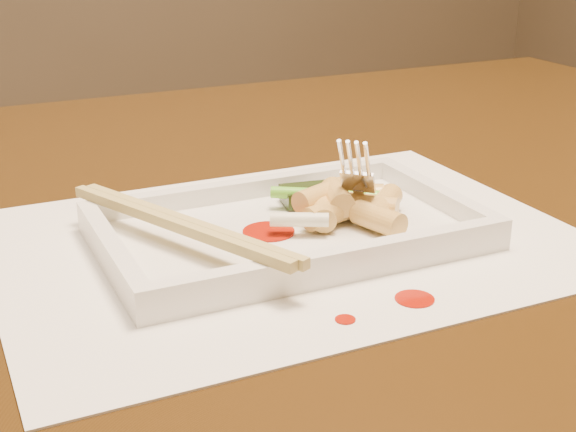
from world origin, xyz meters
name	(u,v)px	position (x,y,z in m)	size (l,w,h in m)	color
table	(205,341)	(0.00, 0.00, 0.65)	(1.40, 0.90, 0.75)	black
placemat	(288,241)	(0.04, -0.06, 0.75)	(0.40, 0.30, 0.00)	white
sauce_splatter_a	(415,299)	(0.07, -0.18, 0.75)	(0.02, 0.02, 0.00)	#A11304
sauce_splatter_b	(345,319)	(0.02, -0.18, 0.75)	(0.01, 0.01, 0.00)	#A11304
plate_base	(288,235)	(0.04, -0.06, 0.76)	(0.26, 0.16, 0.01)	white
plate_rim_far	(248,188)	(0.04, 0.01, 0.77)	(0.26, 0.01, 0.01)	white
plate_rim_near	(338,260)	(0.04, -0.13, 0.77)	(0.26, 0.01, 0.01)	white
plate_rim_left	(112,250)	(-0.08, -0.06, 0.77)	(0.01, 0.14, 0.01)	white
plate_rim_right	(436,195)	(0.17, -0.06, 0.77)	(0.01, 0.14, 0.01)	white
veg_piece	(308,195)	(0.08, -0.02, 0.77)	(0.04, 0.03, 0.01)	black
scallion_white	(299,220)	(0.05, -0.07, 0.77)	(0.01, 0.01, 0.04)	#EAEACC
scallion_green	(328,195)	(0.09, -0.04, 0.77)	(0.01, 0.01, 0.09)	#4BAF1C
chopstick_a	(174,224)	(-0.04, -0.06, 0.78)	(0.01, 0.20, 0.01)	tan
chopstick_b	(186,223)	(-0.03, -0.06, 0.78)	(0.01, 0.20, 0.01)	tan
fork	(365,110)	(0.11, -0.04, 0.83)	(0.09, 0.10, 0.14)	silver
sauce_blob_0	(269,232)	(0.03, -0.06, 0.76)	(0.04, 0.04, 0.00)	#A11304
rice_cake_0	(331,213)	(0.07, -0.07, 0.77)	(0.02, 0.02, 0.04)	#DDBF67
rice_cake_1	(383,206)	(0.11, -0.07, 0.77)	(0.02, 0.02, 0.05)	#DDBF67
rice_cake_2	(337,197)	(0.09, -0.06, 0.78)	(0.02, 0.02, 0.04)	#DDBF67
rice_cake_3	(323,211)	(0.07, -0.06, 0.77)	(0.02, 0.02, 0.04)	#DDBF67
rice_cake_4	(363,206)	(0.10, -0.07, 0.77)	(0.02, 0.02, 0.05)	#DDBF67
rice_cake_5	(321,195)	(0.08, -0.05, 0.78)	(0.02, 0.02, 0.05)	#DDBF67
rice_cake_6	(378,219)	(0.10, -0.09, 0.77)	(0.02, 0.02, 0.04)	#DDBF67
rice_cake_7	(353,195)	(0.11, -0.04, 0.77)	(0.02, 0.02, 0.05)	#DDBF67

